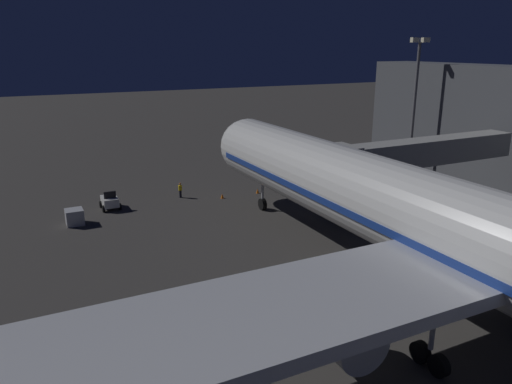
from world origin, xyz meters
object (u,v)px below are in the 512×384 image
baggage_tug_lead (110,201)px  traffic_cone_nose_starboard (222,196)px  apron_floodlight_mast (415,95)px  jet_bridge (408,154)px  airliner_at_gate (461,235)px  ground_crew_by_belt_loader (180,189)px  traffic_cone_nose_port (258,191)px  baggage_container_near_belt (75,217)px

baggage_tug_lead → traffic_cone_nose_starboard: 12.00m
apron_floodlight_mast → jet_bridge: bearing=45.1°
airliner_at_gate → traffic_cone_nose_starboard: bearing=-85.8°
apron_floodlight_mast → ground_crew_by_belt_loader: size_ratio=10.12×
jet_bridge → airliner_at_gate: bearing=54.7°
airliner_at_gate → ground_crew_by_belt_loader: 33.54m
jet_bridge → traffic_cone_nose_port: bearing=-50.5°
jet_bridge → ground_crew_by_belt_loader: size_ratio=13.75×
airliner_at_gate → apron_floodlight_mast: bearing=-129.7°
traffic_cone_nose_starboard → airliner_at_gate: bearing=94.2°
baggage_container_near_belt → apron_floodlight_mast: bearing=-177.4°
apron_floodlight_mast → ground_crew_by_belt_loader: (31.76, -1.84, -9.14)m
baggage_tug_lead → ground_crew_by_belt_loader: 7.80m
ground_crew_by_belt_loader → jet_bridge: bearing=141.6°
baggage_tug_lead → apron_floodlight_mast: bearing=178.0°
apron_floodlight_mast → baggage_tug_lead: 40.64m
jet_bridge → ground_crew_by_belt_loader: jet_bridge is taller
ground_crew_by_belt_loader → baggage_tug_lead: bearing=3.6°
apron_floodlight_mast → baggage_tug_lead: bearing=-2.0°
airliner_at_gate → baggage_tug_lead: 35.40m
airliner_at_gate → baggage_tug_lead: (14.04, -32.09, -5.12)m
baggage_container_near_belt → traffic_cone_nose_starboard: bearing=-174.8°
airliner_at_gate → jet_bridge: (-12.52, -17.70, 0.12)m
baggage_container_near_belt → traffic_cone_nose_starboard: baggage_container_near_belt is taller
airliner_at_gate → traffic_cone_nose_starboard: 30.82m
apron_floodlight_mast → traffic_cone_nose_port: (23.30, 0.51, -9.80)m
baggage_container_near_belt → traffic_cone_nose_port: 20.18m
jet_bridge → traffic_cone_nose_port: jet_bridge is taller
jet_bridge → apron_floodlight_mast: apron_floodlight_mast is taller
airliner_at_gate → jet_bridge: bearing=-125.3°
jet_bridge → apron_floodlight_mast: (-12.98, -13.04, 4.06)m
baggage_tug_lead → baggage_container_near_belt: size_ratio=1.46×
baggage_tug_lead → traffic_cone_nose_starboard: (-11.84, 1.87, -0.50)m
airliner_at_gate → ground_crew_by_belt_loader: size_ratio=36.62×
airliner_at_gate → traffic_cone_nose_starboard: size_ratio=113.79×
baggage_tug_lead → baggage_container_near_belt: bearing=40.3°
apron_floodlight_mast → traffic_cone_nose_port: bearing=1.3°
airliner_at_gate → ground_crew_by_belt_loader: (6.26, -32.58, -4.96)m
traffic_cone_nose_starboard → traffic_cone_nose_port: bearing=180.0°
ground_crew_by_belt_loader → traffic_cone_nose_starboard: ground_crew_by_belt_loader is taller
jet_bridge → traffic_cone_nose_starboard: 20.17m
traffic_cone_nose_port → apron_floodlight_mast: bearing=-178.7°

